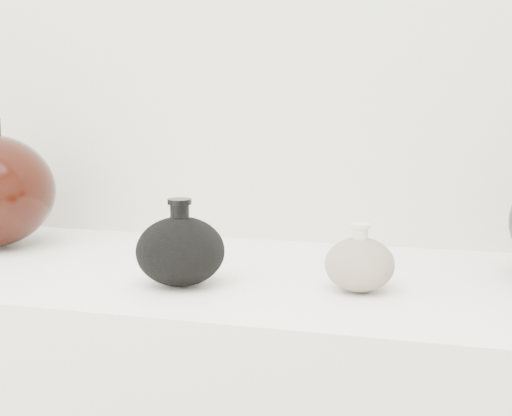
# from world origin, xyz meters

# --- Properties ---
(black_gourd_vase) EXTENTS (0.15, 0.15, 0.12)m
(black_gourd_vase) POSITION_xyz_m (-0.04, 0.85, 0.95)
(black_gourd_vase) COLOR black
(black_gourd_vase) RESTS_ON display_counter
(cream_gourd_vase) EXTENTS (0.13, 0.13, 0.10)m
(cream_gourd_vase) POSITION_xyz_m (0.21, 0.89, 0.94)
(cream_gourd_vase) COLOR #C1B593
(cream_gourd_vase) RESTS_ON display_counter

